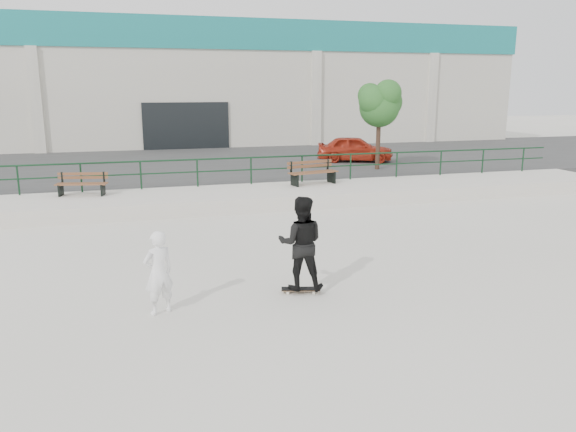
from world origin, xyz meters
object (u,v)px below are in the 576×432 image
object	(u,v)px
bench_left	(82,184)
bench_right	(312,173)
seated_skater	(158,273)
standing_skater	(301,243)
red_car	(355,149)
skateboard	(301,289)
tree	(380,102)

from	to	relation	value
bench_left	bench_right	size ratio (longest dim) A/B	0.87
seated_skater	standing_skater	bearing A→B (deg)	162.15
red_car	skateboard	distance (m)	16.99
standing_skater	bench_left	bearing A→B (deg)	-46.22
tree	red_car	xyz separation A→B (m)	(0.02, 2.71, -2.29)
bench_right	standing_skater	bearing A→B (deg)	-121.72
red_car	skateboard	bearing A→B (deg)	175.15
skateboard	standing_skater	world-z (taller)	standing_skater
bench_left	skateboard	distance (m)	10.70
bench_left	red_car	xyz separation A→B (m)	(12.23, 5.65, 0.24)
bench_left	red_car	world-z (taller)	red_car
bench_left	bench_right	distance (m)	8.16
seated_skater	tree	bearing A→B (deg)	-152.25
tree	red_car	bearing A→B (deg)	89.51
seated_skater	bench_right	bearing A→B (deg)	-145.84
tree	skateboard	world-z (taller)	tree
bench_right	skateboard	distance (m)	10.17
bench_right	seated_skater	xyz separation A→B (m)	(-6.21, -9.81, -0.16)
bench_right	seated_skater	distance (m)	11.62
tree	seated_skater	world-z (taller)	tree
red_car	tree	bearing A→B (deg)	-159.12
bench_right	skateboard	xyz separation A→B (m)	(-3.42, -9.54, -0.86)
bench_right	skateboard	world-z (taller)	bench_right
bench_left	standing_skater	bearing A→B (deg)	-51.64
bench_left	red_car	distance (m)	13.47
tree	standing_skater	world-z (taller)	tree
bench_right	bench_left	bearing A→B (deg)	167.82
bench_right	red_car	size ratio (longest dim) A/B	0.54
tree	red_car	world-z (taller)	tree
tree	red_car	size ratio (longest dim) A/B	1.06
skateboard	standing_skater	distance (m)	0.97
tree	seated_skater	xyz separation A→B (m)	(-10.26, -12.78, -2.63)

